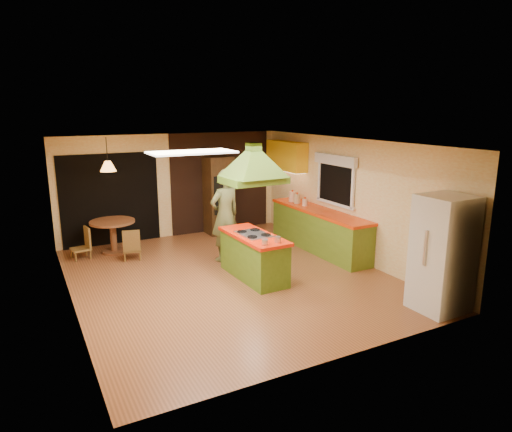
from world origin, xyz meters
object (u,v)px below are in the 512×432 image
man (225,215)px  refrigerator (443,254)px  canister_large (292,197)px  dining_table (113,230)px  wall_oven (219,195)px  kitchen_island (254,256)px

man → refrigerator: bearing=105.0°
canister_large → dining_table: bearing=167.3°
wall_oven → canister_large: 1.87m
wall_oven → dining_table: size_ratio=2.02×
dining_table → wall_oven: bearing=8.7°
kitchen_island → refrigerator: refrigerator is taller
kitchen_island → man: man is taller
kitchen_island → wall_oven: wall_oven is taller
man → canister_large: 2.17m
man → refrigerator: 4.25m
kitchen_island → refrigerator: size_ratio=0.92×
man → canister_large: man is taller
dining_table → canister_large: 4.15m
refrigerator → dining_table: 6.66m
dining_table → canister_large: size_ratio=3.98×
refrigerator → wall_oven: 5.89m
refrigerator → dining_table: (-3.95, 5.34, -0.41)m
man → refrigerator: man is taller
man → canister_large: (2.05, 0.68, 0.09)m
kitchen_island → dining_table: size_ratio=1.75×
kitchen_island → dining_table: (-2.02, 2.77, 0.08)m
canister_large → refrigerator: bearing=-90.9°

